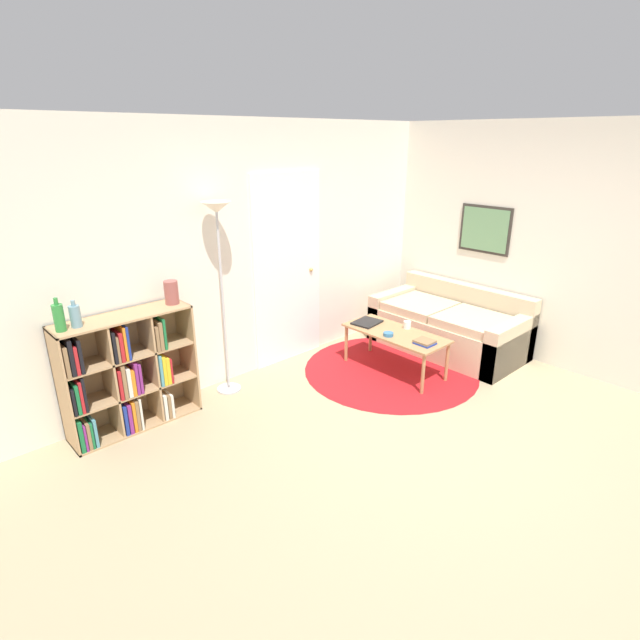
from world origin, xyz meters
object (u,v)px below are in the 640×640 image
bookshelf (124,376)px  floor_lamp (218,237)px  couch (450,326)px  vase_on_shelf (171,292)px  laptop (367,322)px  bottle_left (59,317)px  coffee_table (395,336)px  bowl (388,334)px  bottle_middle (75,316)px  cup (407,325)px

bookshelf → floor_lamp: size_ratio=0.59×
couch → vase_on_shelf: 3.32m
bookshelf → floor_lamp: floor_lamp is taller
laptop → bottle_left: size_ratio=1.28×
coffee_table → bowl: 0.16m
bottle_middle → coffee_table: bearing=-16.3°
bottle_middle → couch: bearing=-13.1°
laptop → bottle_middle: bottle_middle is taller
laptop → bottle_middle: size_ratio=1.57×
couch → bowl: size_ratio=16.31×
bottle_middle → vase_on_shelf: bearing=1.3°
bowl → cup: 0.32m
coffee_table → vase_on_shelf: 2.37m
bookshelf → laptop: bearing=-10.6°
couch → bottle_left: 4.19m
bottle_left → bottle_middle: 0.12m
floor_lamp → couch: floor_lamp is taller
floor_lamp → vase_on_shelf: (-0.51, 0.01, -0.42)m
bottle_middle → floor_lamp: bearing=0.6°
couch → bottle_middle: 4.08m
cup → bottle_middle: 3.26m
vase_on_shelf → bowl: bearing=-24.5°
bookshelf → bowl: size_ratio=10.41×
cup → vase_on_shelf: bearing=158.7°
couch → vase_on_shelf: vase_on_shelf is taller
floor_lamp → bottle_left: bearing=-179.0°
floor_lamp → coffee_table: size_ratio=1.65×
laptop → cup: 0.45m
cup → bookshelf: bearing=162.3°
couch → bowl: bearing=178.2°
couch → laptop: couch is taller
laptop → bookshelf: bearing=169.4°
laptop → bowl: size_ratio=3.16×
couch → bottle_middle: (-3.88, 0.90, 0.85)m
bookshelf → couch: bearing=-14.5°
couch → vase_on_shelf: size_ratio=8.40×
bookshelf → bottle_middle: bearing=-175.7°
coffee_table → bottle_left: (-3.02, 0.84, 0.74)m
bookshelf → coffee_table: 2.74m
vase_on_shelf → floor_lamp: bearing=-0.6°
bottle_middle → vase_on_shelf: 0.82m
coffee_table → laptop: 0.39m
floor_lamp → coffee_table: 2.13m
vase_on_shelf → bottle_middle: bearing=-178.7°
couch → coffee_table: size_ratio=1.53×
couch → cup: size_ratio=21.66×
bottle_left → bottle_middle: size_ratio=1.23×
couch → vase_on_shelf: (-3.07, 0.92, 0.87)m
coffee_table → laptop: bearing=93.6°
bottle_middle → vase_on_shelf: size_ratio=1.04×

